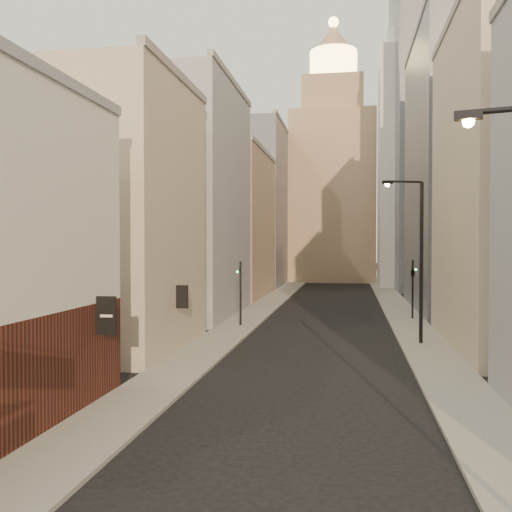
{
  "coord_description": "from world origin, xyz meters",
  "views": [
    {
      "loc": [
        1.91,
        -6.55,
        6.38
      ],
      "look_at": [
        -2.2,
        18.38,
        5.82
      ],
      "focal_mm": 40.0,
      "sensor_mm": 36.0,
      "label": 1
    }
  ],
  "objects_px": {
    "traffic_light_left": "(240,283)",
    "traffic_light_right": "(413,275)",
    "white_tower": "(407,158)",
    "clock_tower": "(333,177)",
    "streetlamp_mid": "(417,252)"
  },
  "relations": [
    {
      "from": "clock_tower",
      "to": "traffic_light_right",
      "type": "xyz_separation_m",
      "value": [
        8.05,
        -49.98,
        -13.9
      ]
    },
    {
      "from": "clock_tower",
      "to": "white_tower",
      "type": "xyz_separation_m",
      "value": [
        11.0,
        -14.0,
        0.97
      ]
    },
    {
      "from": "clock_tower",
      "to": "streetlamp_mid",
      "type": "distance_m",
      "value": 63.48
    },
    {
      "from": "white_tower",
      "to": "traffic_light_right",
      "type": "relative_size",
      "value": 8.3
    },
    {
      "from": "white_tower",
      "to": "traffic_light_left",
      "type": "bearing_deg",
      "value": -111.21
    },
    {
      "from": "streetlamp_mid",
      "to": "traffic_light_left",
      "type": "xyz_separation_m",
      "value": [
        -12.37,
        5.96,
        -2.52
      ]
    },
    {
      "from": "streetlamp_mid",
      "to": "traffic_light_right",
      "type": "distance_m",
      "value": 12.22
    },
    {
      "from": "clock_tower",
      "to": "streetlamp_mid",
      "type": "relative_size",
      "value": 4.38
    },
    {
      "from": "traffic_light_left",
      "to": "clock_tower",
      "type": "bearing_deg",
      "value": -80.35
    },
    {
      "from": "clock_tower",
      "to": "traffic_light_left",
      "type": "distance_m",
      "value": 58.06
    },
    {
      "from": "traffic_light_left",
      "to": "traffic_light_right",
      "type": "relative_size",
      "value": 1.0
    },
    {
      "from": "clock_tower",
      "to": "traffic_light_right",
      "type": "height_order",
      "value": "clock_tower"
    },
    {
      "from": "traffic_light_left",
      "to": "traffic_light_right",
      "type": "xyz_separation_m",
      "value": [
        13.36,
        6.04,
        0.39
      ]
    },
    {
      "from": "streetlamp_mid",
      "to": "traffic_light_left",
      "type": "relative_size",
      "value": 2.05
    },
    {
      "from": "white_tower",
      "to": "traffic_light_right",
      "type": "height_order",
      "value": "white_tower"
    }
  ]
}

